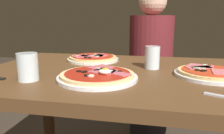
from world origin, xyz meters
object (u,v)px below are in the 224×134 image
at_px(pizza_foreground, 98,76).
at_px(pizza_across_right, 210,73).
at_px(water_glass_near, 28,69).
at_px(pizza_across_left, 93,58).
at_px(water_glass_far, 152,59).
at_px(dining_table, 128,97).
at_px(diner_person, 150,72).

relative_size(pizza_foreground, pizza_across_right, 1.10).
bearing_deg(water_glass_near, pizza_across_left, 74.59).
bearing_deg(pizza_across_right, water_glass_far, 157.31).
distance_m(dining_table, water_glass_far, 0.19).
bearing_deg(pizza_across_right, diner_person, 107.15).
relative_size(pizza_foreground, water_glass_near, 2.98).
height_order(water_glass_near, diner_person, diner_person).
height_order(pizza_across_left, pizza_across_right, same).
bearing_deg(diner_person, dining_table, 84.65).
relative_size(water_glass_far, diner_person, 0.08).
xyz_separation_m(dining_table, water_glass_far, (0.09, 0.06, 0.16)).
bearing_deg(pizza_foreground, dining_table, 58.89).
relative_size(dining_table, pizza_foreground, 4.33).
bearing_deg(pizza_across_left, dining_table, -42.45).
bearing_deg(water_glass_far, pizza_foreground, -130.56).
relative_size(dining_table, pizza_across_left, 4.69).
xyz_separation_m(pizza_across_left, water_glass_far, (0.31, -0.13, 0.03)).
bearing_deg(water_glass_far, water_glass_near, -146.33).
bearing_deg(dining_table, diner_person, 84.65).
xyz_separation_m(water_glass_near, diner_person, (0.40, 0.96, -0.22)).
xyz_separation_m(dining_table, diner_person, (0.07, 0.75, -0.06)).
height_order(dining_table, pizza_across_right, pizza_across_right).
distance_m(pizza_foreground, diner_person, 0.94).
relative_size(water_glass_near, diner_person, 0.08).
bearing_deg(dining_table, water_glass_near, -146.54).
bearing_deg(dining_table, pizza_across_left, 137.55).
bearing_deg(water_glass_near, diner_person, 67.68).
relative_size(pizza_foreground, diner_person, 0.24).
bearing_deg(diner_person, water_glass_far, 91.88).
xyz_separation_m(pizza_across_right, water_glass_far, (-0.22, 0.09, 0.03)).
bearing_deg(pizza_across_right, pizza_foreground, -162.73).
bearing_deg(pizza_across_left, pizza_across_right, -23.02).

